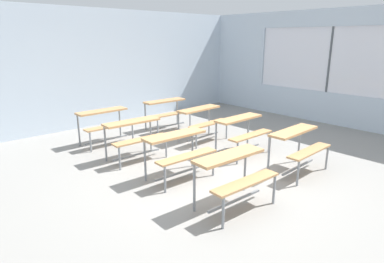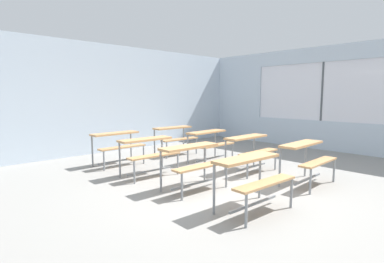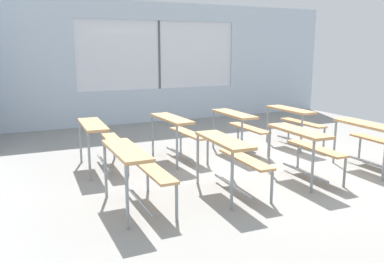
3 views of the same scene
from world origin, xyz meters
name	(u,v)px [view 3 (image 3 of 3)]	position (x,y,z in m)	size (l,w,h in m)	color
ground	(302,171)	(0.00, 0.00, -0.03)	(10.00, 9.00, 0.05)	gray
wall_right	(182,65)	(5.00, -0.13, 1.45)	(0.12, 9.00, 3.00)	silver
desk_bench_r0c0	(371,134)	(-0.44, -0.95, 0.56)	(1.13, 0.64, 0.74)	tan
desk_bench_r0c1	(294,117)	(1.30, -0.88, 0.56)	(1.11, 0.61, 0.74)	tan
desk_bench_r1c0	(304,141)	(-0.37, 0.31, 0.56)	(1.12, 0.63, 0.74)	tan
desk_bench_r1c1	(239,122)	(1.31, 0.36, 0.56)	(1.10, 0.60, 0.74)	tan
desk_bench_r2c0	(231,151)	(-0.43, 1.54, 0.56)	(1.12, 0.64, 0.74)	tan
desk_bench_r2c1	(177,127)	(1.34, 1.54, 0.56)	(1.13, 0.64, 0.74)	tan
desk_bench_r3c0	(136,162)	(-0.40, 2.80, 0.56)	(1.10, 0.59, 0.74)	tan
desk_bench_r3c1	(100,134)	(1.34, 2.84, 0.56)	(1.12, 0.64, 0.74)	tan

